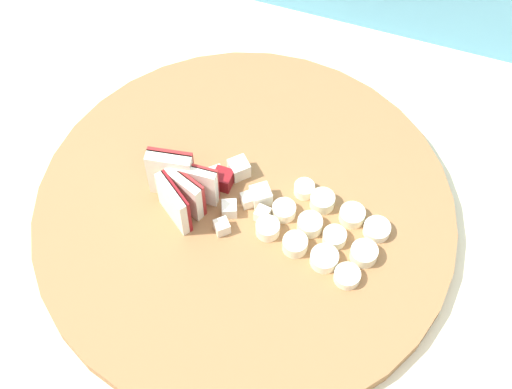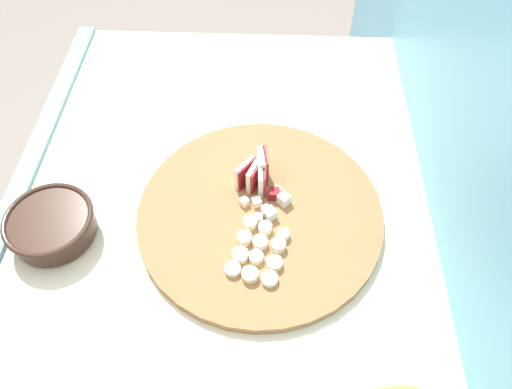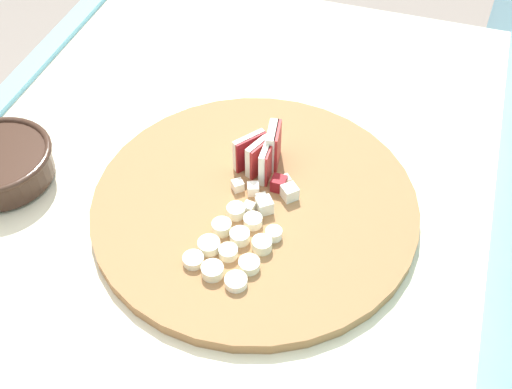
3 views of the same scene
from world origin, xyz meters
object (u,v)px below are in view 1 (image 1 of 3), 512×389
object	(u,v)px
cutting_board	(244,215)
apple_dice_pile	(239,191)
banana_slice_rows	(324,231)
apple_wedge_fan	(180,186)

from	to	relation	value
cutting_board	apple_dice_pile	distance (m)	0.03
cutting_board	banana_slice_rows	xyz separation A→B (m)	(0.09, -0.00, 0.02)
cutting_board	apple_dice_pile	world-z (taller)	apple_dice_pile
apple_wedge_fan	cutting_board	bearing A→B (deg)	6.90
apple_dice_pile	banana_slice_rows	bearing A→B (deg)	-9.92
apple_wedge_fan	banana_slice_rows	size ratio (longest dim) A/B	0.57
cutting_board	apple_dice_pile	size ratio (longest dim) A/B	4.63
apple_wedge_fan	apple_dice_pile	world-z (taller)	apple_wedge_fan
cutting_board	apple_wedge_fan	size ratio (longest dim) A/B	5.90
apple_wedge_fan	apple_dice_pile	size ratio (longest dim) A/B	0.78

